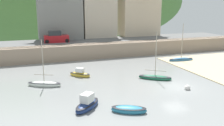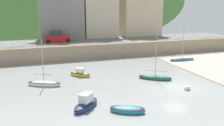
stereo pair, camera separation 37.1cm
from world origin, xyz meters
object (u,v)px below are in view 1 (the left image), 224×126
waterfront_building_centre (98,10)px  sailboat_far_left (155,77)px  sailboat_white_hull (181,59)px  waterfront_building_right (139,9)px  rowboat_small_beached (80,74)px  waterfront_building_left (59,9)px  dinghy_open_wooden (87,104)px  sailboat_nearest_shore (44,84)px  sailboat_blue_trim (129,110)px  parked_car_near_slipway (56,38)px  mooring_buoy (187,88)px

waterfront_building_centre → sailboat_far_left: waterfront_building_centre is taller
waterfront_building_centre → sailboat_white_hull: bearing=-58.8°
waterfront_building_right → rowboat_small_beached: 25.53m
sailboat_far_left → waterfront_building_right: bearing=105.5°
waterfront_building_left → dinghy_open_wooden: (-1.55, -27.72, -7.47)m
waterfront_building_right → sailboat_nearest_shore: 30.18m
sailboat_blue_trim → sailboat_far_left: bearing=76.1°
sailboat_blue_trim → parked_car_near_slipway: 25.44m
sailboat_far_left → rowboat_small_beached: sailboat_far_left is taller
mooring_buoy → sailboat_blue_trim: bearing=-158.9°
rowboat_small_beached → mooring_buoy: rowboat_small_beached is taller
waterfront_building_centre → parked_car_near_slipway: size_ratio=2.50×
parked_car_near_slipway → sailboat_white_hull: bearing=-30.1°
rowboat_small_beached → parked_car_near_slipway: (-1.21, 13.58, 2.90)m
sailboat_white_hull → sailboat_nearest_shore: bearing=-162.0°
waterfront_building_centre → parked_car_near_slipway: (-8.90, -4.50, -4.42)m
waterfront_building_left → sailboat_nearest_shore: bearing=-102.7°
sailboat_white_hull → dinghy_open_wooden: size_ratio=1.96×
waterfront_building_left → sailboat_white_hull: waterfront_building_left is taller
sailboat_white_hull → sailboat_far_left: sailboat_white_hull is taller
sailboat_blue_trim → rowboat_small_beached: (-1.69, 11.52, 0.08)m
sailboat_white_hull → dinghy_open_wooden: (-18.18, -12.67, 0.09)m
sailboat_far_left → dinghy_open_wooden: (-9.61, -5.55, 0.13)m
sailboat_white_hull → mooring_buoy: 13.52m
sailboat_blue_trim → sailboat_far_left: 9.90m
sailboat_far_left → rowboat_small_beached: bearing=-170.7°
sailboat_white_hull → sailboat_far_left: 11.14m
waterfront_building_centre → sailboat_far_left: 23.37m
rowboat_small_beached → sailboat_nearest_shore: bearing=-108.6°
sailboat_white_hull → sailboat_blue_trim: sailboat_white_hull is taller
waterfront_building_left → rowboat_small_beached: waterfront_building_left is taller
sailboat_far_left → rowboat_small_beached: size_ratio=2.18×
waterfront_building_right → dinghy_open_wooden: size_ratio=3.44×
waterfront_building_centre → waterfront_building_right: size_ratio=0.97×
waterfront_building_centre → waterfront_building_right: 8.72m
sailboat_white_hull → dinghy_open_wooden: sailboat_white_hull is taller
waterfront_building_left → parked_car_near_slipway: bearing=-107.0°
rowboat_small_beached → mooring_buoy: 12.82m
waterfront_building_left → dinghy_open_wooden: waterfront_building_left is taller
waterfront_building_left → waterfront_building_right: 16.24m
sailboat_far_left → sailboat_nearest_shore: (-12.67, 1.69, 0.02)m
sailboat_blue_trim → parked_car_near_slipway: parked_car_near_slipway is taller
sailboat_white_hull → sailboat_blue_trim: 20.98m
rowboat_small_beached → waterfront_building_right: bearing=90.8°
waterfront_building_left → parked_car_near_slipway: waterfront_building_left is taller
sailboat_far_left → rowboat_small_beached: (-8.23, 4.09, 0.07)m
sailboat_white_hull → rowboat_small_beached: sailboat_white_hull is taller
sailboat_white_hull → sailboat_blue_trim: size_ratio=1.93×
waterfront_building_right → mooring_buoy: bearing=-104.3°
waterfront_building_left → mooring_buoy: bearing=-70.3°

